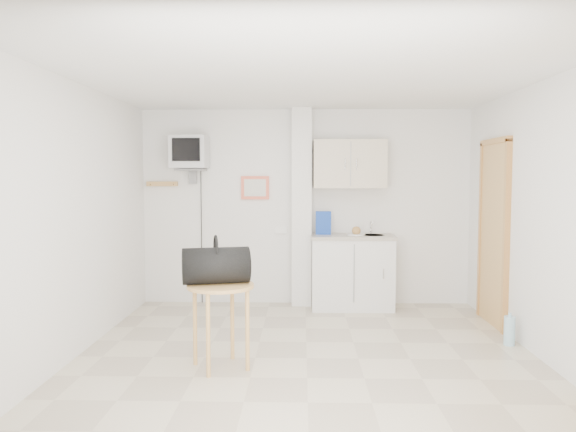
{
  "coord_description": "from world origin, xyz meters",
  "views": [
    {
      "loc": [
        -0.04,
        -4.98,
        1.64
      ],
      "look_at": [
        -0.18,
        0.6,
        1.25
      ],
      "focal_mm": 35.0,
      "sensor_mm": 36.0,
      "label": 1
    }
  ],
  "objects_px": {
    "crt_television": "(190,153)",
    "round_table": "(221,297)",
    "water_bottle": "(509,331)",
    "duffel_bag": "(216,265)"
  },
  "relations": [
    {
      "from": "crt_television",
      "to": "round_table",
      "type": "height_order",
      "value": "crt_television"
    },
    {
      "from": "crt_television",
      "to": "water_bottle",
      "type": "distance_m",
      "value": 4.18
    },
    {
      "from": "duffel_bag",
      "to": "water_bottle",
      "type": "height_order",
      "value": "duffel_bag"
    },
    {
      "from": "duffel_bag",
      "to": "round_table",
      "type": "bearing_deg",
      "value": -52.93
    },
    {
      "from": "crt_television",
      "to": "duffel_bag",
      "type": "xyz_separation_m",
      "value": [
        0.67,
        -2.25,
        -1.05
      ]
    },
    {
      "from": "round_table",
      "to": "duffel_bag",
      "type": "height_order",
      "value": "duffel_bag"
    },
    {
      "from": "water_bottle",
      "to": "round_table",
      "type": "bearing_deg",
      "value": -165.3
    },
    {
      "from": "crt_television",
      "to": "round_table",
      "type": "bearing_deg",
      "value": -72.75
    },
    {
      "from": "round_table",
      "to": "water_bottle",
      "type": "distance_m",
      "value": 2.85
    },
    {
      "from": "crt_television",
      "to": "duffel_bag",
      "type": "bearing_deg",
      "value": -73.5
    }
  ]
}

